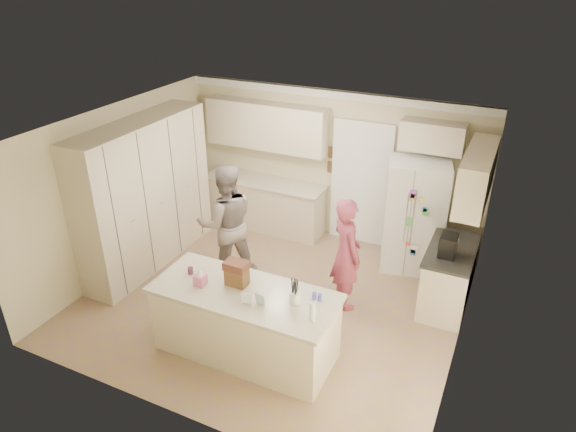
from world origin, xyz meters
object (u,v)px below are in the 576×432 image
at_px(dollhouse_body, 237,277).
at_px(teen_boy, 226,223).
at_px(utensil_crock, 295,298).
at_px(teen_girl, 346,254).
at_px(tissue_box, 200,280).
at_px(refrigerator, 414,216).
at_px(coffee_maker, 448,245).
at_px(island_base, 245,324).

xyz_separation_m(dollhouse_body, teen_boy, (-0.96, 1.32, -0.11)).
relative_size(utensil_crock, teen_girl, 0.09).
distance_m(tissue_box, teen_boy, 1.63).
height_order(refrigerator, coffee_maker, refrigerator).
xyz_separation_m(utensil_crock, tissue_box, (-1.20, -0.15, -0.00)).
bearing_deg(tissue_box, coffee_maker, 37.57).
distance_m(refrigerator, dollhouse_body, 3.20).
bearing_deg(refrigerator, utensil_crock, -118.01).
distance_m(refrigerator, tissue_box, 3.57).
height_order(coffee_maker, teen_girl, teen_girl).
bearing_deg(tissue_box, teen_boy, 110.25).
xyz_separation_m(refrigerator, tissue_box, (-1.93, -3.00, 0.10)).
xyz_separation_m(teen_boy, teen_girl, (1.88, 0.07, -0.09)).
bearing_deg(refrigerator, teen_girl, -127.27).
relative_size(utensil_crock, teen_boy, 0.08).
distance_m(coffee_maker, tissue_box, 3.28).
bearing_deg(island_base, dollhouse_body, 146.31).
distance_m(teen_boy, teen_girl, 1.88).
distance_m(utensil_crock, teen_girl, 1.46).
bearing_deg(island_base, utensil_crock, 4.40).
bearing_deg(tissue_box, utensil_crock, 7.13).
relative_size(island_base, teen_boy, 1.19).
bearing_deg(island_base, tissue_box, -169.70).
xyz_separation_m(refrigerator, utensil_crock, (-0.73, -2.85, 0.10)).
height_order(tissue_box, teen_boy, teen_boy).
relative_size(island_base, tissue_box, 15.71).
bearing_deg(dollhouse_body, tissue_box, -153.43).
distance_m(utensil_crock, teen_boy, 2.24).
bearing_deg(tissue_box, island_base, 10.30).
relative_size(refrigerator, island_base, 0.82).
height_order(island_base, utensil_crock, utensil_crock).
relative_size(refrigerator, dollhouse_body, 6.92).
bearing_deg(coffee_maker, teen_boy, -171.44).
relative_size(island_base, teen_girl, 1.32).
bearing_deg(utensil_crock, teen_girl, 85.37).
xyz_separation_m(coffee_maker, tissue_box, (-2.60, -2.00, -0.07)).
height_order(island_base, teen_boy, teen_boy).
bearing_deg(refrigerator, island_base, -129.08).
bearing_deg(dollhouse_body, refrigerator, 61.32).
relative_size(coffee_maker, teen_boy, 0.16).
height_order(coffee_maker, tissue_box, coffee_maker).
height_order(refrigerator, teen_boy, teen_boy).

